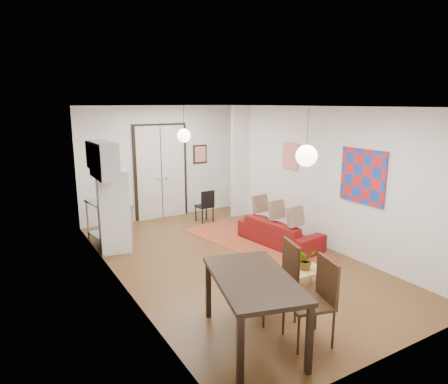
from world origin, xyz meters
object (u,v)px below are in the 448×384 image
dining_chair_far (303,292)px  black_side_chair (203,203)px  sofa (280,232)px  coffee_table (301,273)px  fridge (113,211)px  dining_chair_near (269,272)px  dining_table (253,284)px  kitchen_counter (109,217)px

dining_chair_far → black_side_chair: (1.33, 5.27, -0.16)m
sofa → coffee_table: 2.19m
sofa → fridge: (-3.13, 1.44, 0.55)m
dining_chair_near → coffee_table: bearing=124.7°
dining_table → coffee_table: bearing=27.7°
coffee_table → dining_chair_far: size_ratio=0.75×
kitchen_counter → dining_chair_near: 4.20m
dining_table → dining_chair_near: size_ratio=1.63×
kitchen_counter → dining_table: bearing=-90.5°
dining_chair_far → black_side_chair: size_ratio=1.32×
fridge → dining_chair_near: 3.83m
dining_chair_far → dining_table: bearing=-96.3°
dining_chair_near → kitchen_counter: bearing=-148.3°
fridge → dining_chair_far: size_ratio=1.52×
coffee_table → sofa: bearing=60.3°
kitchen_counter → fridge: 0.46m
fridge → sofa: bearing=-16.6°
dining_table → dining_chair_near: dining_chair_near is taller
kitchen_counter → dining_table: kitchen_counter is taller
sofa → dining_table: bearing=128.4°
dining_chair_near → black_side_chair: 4.76m
coffee_table → dining_chair_far: dining_chair_far is taller
dining_table → dining_chair_far: dining_chair_far is taller
coffee_table → dining_chair_near: bearing=-160.5°
sofa → fridge: size_ratio=1.15×
coffee_table → dining_chair_near: (-0.86, -0.30, 0.33)m
sofa → black_side_chair: 2.45m
coffee_table → kitchen_counter: bearing=118.8°
fridge → dining_chair_far: fridge is taller
sofa → kitchen_counter: 3.64m
fridge → dining_table: (0.59, -4.10, -0.04)m
kitchen_counter → dining_chair_near: size_ratio=1.17×
dining_chair_near → black_side_chair: bearing=179.1°
dining_chair_far → dining_chair_near: bearing=-164.7°
kitchen_counter → coffee_table: bearing=-69.2°
fridge → dining_table: bearing=-73.8°
fridge → dining_table: size_ratio=0.93×
kitchen_counter → fridge: bearing=-98.0°
coffee_table → dining_chair_far: 1.36m
kitchen_counter → dining_chair_far: bearing=-83.9°
coffee_table → kitchen_counter: (-2.05, 3.73, 0.29)m
coffee_table → black_side_chair: 4.29m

